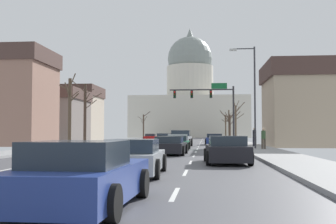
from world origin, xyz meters
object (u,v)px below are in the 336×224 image
at_px(sedan_near_04, 227,151).
at_px(sedan_oncoming_02, 175,136).
at_px(pedestrian_01, 254,136).
at_px(sedan_near_03, 170,146).
at_px(sedan_near_02, 177,143).
at_px(sedan_oncoming_01, 150,137).
at_px(pedestrian_00, 263,137).
at_px(sedan_oncoming_00, 163,138).
at_px(signal_gantry, 211,100).
at_px(sedan_near_00, 214,140).
at_px(sedan_near_06, 83,177).
at_px(street_lamp_right, 252,89).
at_px(sedan_near_05, 134,158).
at_px(pickup_truck_near_01, 180,139).

bearing_deg(sedan_near_04, sedan_oncoming_02, 96.57).
xyz_separation_m(sedan_oncoming_02, pedestrian_01, (10.33, -39.69, 0.50)).
bearing_deg(sedan_near_04, sedan_near_03, 114.40).
relative_size(sedan_near_03, sedan_oncoming_02, 1.01).
distance_m(sedan_near_02, sedan_near_03, 7.49).
xyz_separation_m(sedan_near_04, sedan_oncoming_01, (-10.33, 50.53, -0.06)).
height_order(sedan_oncoming_02, pedestrian_00, pedestrian_00).
relative_size(sedan_near_04, sedan_oncoming_01, 0.98).
bearing_deg(sedan_oncoming_00, sedan_near_04, -79.71).
xyz_separation_m(pedestrian_00, pedestrian_01, (0.02, 6.25, 0.05)).
relative_size(signal_gantry, pedestrian_00, 4.84).
height_order(sedan_near_02, sedan_oncoming_00, sedan_oncoming_00).
height_order(sedan_near_03, pedestrian_01, pedestrian_01).
distance_m(sedan_near_00, pedestrian_00, 15.17).
bearing_deg(sedan_oncoming_02, sedan_near_06, -87.20).
height_order(sedan_near_02, sedan_near_03, sedan_near_03).
relative_size(signal_gantry, sedan_near_03, 1.71).
bearing_deg(street_lamp_right, sedan_near_05, -107.07).
distance_m(pedestrian_00, pedestrian_01, 6.25).
distance_m(sedan_near_04, pedestrian_01, 19.88).
distance_m(street_lamp_right, sedan_near_05, 21.43).
distance_m(sedan_near_06, sedan_oncoming_02, 71.14).
bearing_deg(signal_gantry, sedan_near_03, -96.85).
height_order(sedan_oncoming_01, sedan_oncoming_02, sedan_oncoming_02).
bearing_deg(sedan_near_03, pickup_truck_near_01, 90.85).
distance_m(street_lamp_right, sedan_near_03, 10.42).
distance_m(sedan_near_00, sedan_oncoming_00, 11.55).
relative_size(sedan_near_03, sedan_near_05, 1.03).
xyz_separation_m(signal_gantry, sedan_near_02, (-2.96, -16.86, -4.86)).
bearing_deg(sedan_near_03, pedestrian_01, 61.16).
distance_m(sedan_near_02, sedan_oncoming_02, 44.67).
height_order(street_lamp_right, sedan_near_04, street_lamp_right).
bearing_deg(sedan_near_04, sedan_oncoming_00, 100.29).
bearing_deg(sedan_near_03, sedan_near_02, 90.27).
xyz_separation_m(signal_gantry, sedan_oncoming_01, (-9.97, 18.95, -4.87)).
height_order(signal_gantry, sedan_near_02, signal_gantry).
relative_size(signal_gantry, sedan_near_00, 1.70).
xyz_separation_m(sedan_near_02, pedestrian_00, (6.80, -1.41, 0.50)).
relative_size(sedan_near_05, sedan_oncoming_01, 0.98).
relative_size(sedan_near_05, pedestrian_00, 2.74).
relative_size(sedan_near_00, sedan_near_05, 1.04).
xyz_separation_m(sedan_near_05, sedan_oncoming_02, (-3.41, 64.81, 0.02)).
bearing_deg(street_lamp_right, sedan_near_03, -129.67).
distance_m(sedan_near_06, pedestrian_00, 26.03).
bearing_deg(pedestrian_00, sedan_near_00, 103.42).
relative_size(sedan_near_02, sedan_near_03, 0.93).
height_order(signal_gantry, street_lamp_right, street_lamp_right).
height_order(pickup_truck_near_01, sedan_oncoming_00, pickup_truck_near_01).
distance_m(pickup_truck_near_01, pedestrian_00, 11.13).
height_order(signal_gantry, sedan_near_04, signal_gantry).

